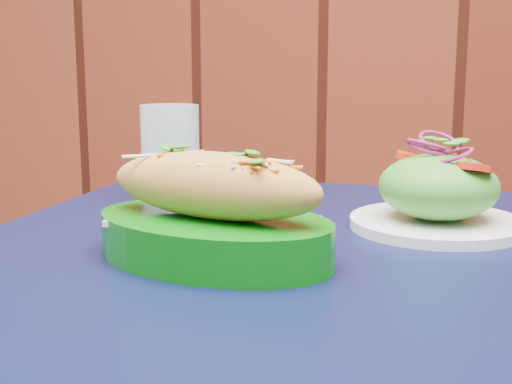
# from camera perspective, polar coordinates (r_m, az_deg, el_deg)

# --- Properties ---
(cafe_table) EXTENTS (0.83, 0.83, 0.75)m
(cafe_table) POSITION_cam_1_polar(r_m,az_deg,el_deg) (0.75, 5.87, -11.41)
(cafe_table) COLOR black
(cafe_table) RESTS_ON ground
(banh_mi_basket) EXTENTS (0.28, 0.22, 0.12)m
(banh_mi_basket) POSITION_cam_1_polar(r_m,az_deg,el_deg) (0.70, -3.41, -1.79)
(banh_mi_basket) COLOR #07650B
(banh_mi_basket) RESTS_ON cafe_table
(salad_plate) EXTENTS (0.20, 0.20, 0.11)m
(salad_plate) POSITION_cam_1_polar(r_m,az_deg,el_deg) (0.85, 14.37, -0.17)
(salad_plate) COLOR white
(salad_plate) RESTS_ON cafe_table
(water_glass) EXTENTS (0.08, 0.08, 0.13)m
(water_glass) POSITION_cam_1_polar(r_m,az_deg,el_deg) (0.99, -6.87, 3.16)
(water_glass) COLOR silver
(water_glass) RESTS_ON cafe_table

